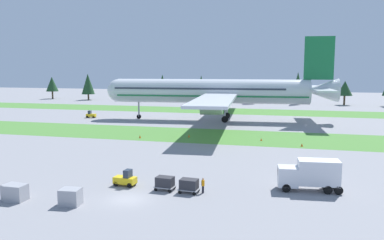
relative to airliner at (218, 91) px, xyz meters
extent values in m
plane|color=gray|center=(2.06, -63.92, -7.74)|extent=(400.00, 400.00, 0.00)
cube|color=#4C8438|center=(2.06, -23.56, -7.74)|extent=(320.00, 17.41, 0.01)
cube|color=#4C8438|center=(2.06, 23.26, -7.74)|extent=(320.00, 17.41, 0.01)
cylinder|color=silver|center=(-1.81, -0.15, -0.02)|extent=(50.93, 10.50, 6.31)
sphere|color=silver|center=(-27.01, -2.26, -0.02)|extent=(6.18, 6.18, 6.18)
cone|color=silver|center=(25.85, 2.16, 0.46)|extent=(9.11, 6.69, 5.99)
cube|color=#19703D|center=(-1.81, -0.15, -1.12)|extent=(49.71, 10.53, 0.36)
cube|color=#283342|center=(-4.88, -0.41, 0.77)|extent=(44.79, 10.05, 0.44)
cube|color=silver|center=(2.94, -19.94, -0.65)|extent=(10.82, 34.48, 0.57)
cylinder|color=#A3A3A8|center=(1.32, -14.97, -2.72)|extent=(5.21, 3.87, 3.47)
cube|color=silver|center=(-0.41, 20.15, -0.65)|extent=(10.82, 34.48, 0.57)
cylinder|color=#A3A3A8|center=(-1.19, 14.98, -2.72)|extent=(5.21, 3.87, 3.47)
cube|color=silver|center=(25.91, -5.92, 0.93)|extent=(5.50, 12.67, 0.40)
cube|color=silver|center=(24.57, 10.15, 0.93)|extent=(5.50, 12.67, 0.40)
cube|color=#19703D|center=(25.24, 2.11, 8.50)|extent=(7.25, 1.28, 10.72)
cylinder|color=#A3A3A8|center=(-21.48, -1.80, -4.05)|extent=(0.44, 0.44, 6.18)
cylinder|color=black|center=(-21.48, -1.80, -7.14)|extent=(1.23, 0.52, 1.20)
cylinder|color=#A3A3A8|center=(2.58, -3.58, -3.93)|extent=(0.44, 0.44, 5.93)
cylinder|color=black|center=(2.58, -3.58, -6.89)|extent=(1.74, 0.73, 1.70)
cylinder|color=#A3A3A8|center=(1.95, 3.96, -3.93)|extent=(0.44, 0.44, 5.93)
cylinder|color=black|center=(1.95, 3.96, -6.89)|extent=(1.74, 0.73, 1.70)
cube|color=yellow|center=(-0.22, -59.51, -7.06)|extent=(2.70, 1.52, 0.77)
cube|color=#283342|center=(0.17, -59.54, -6.22)|extent=(0.79, 1.15, 0.90)
cylinder|color=black|center=(-1.17, -59.98, -7.44)|extent=(0.61, 0.25, 0.60)
cylinder|color=black|center=(-1.08, -58.88, -7.44)|extent=(0.61, 0.25, 0.60)
cylinder|color=black|center=(0.64, -60.13, -7.44)|extent=(0.61, 0.25, 0.60)
cylinder|color=black|center=(0.74, -59.04, -7.44)|extent=(0.61, 0.25, 0.60)
cube|color=#A3A3A8|center=(4.86, -59.94, -7.34)|extent=(2.32, 1.68, 0.10)
cube|color=#2D2D33|center=(4.86, -59.94, -6.74)|extent=(2.04, 1.48, 1.10)
cylinder|color=black|center=(3.97, -60.56, -7.54)|extent=(0.41, 0.15, 0.40)
cylinder|color=black|center=(4.09, -59.19, -7.54)|extent=(0.41, 0.15, 0.40)
cylinder|color=black|center=(5.64, -60.70, -7.54)|extent=(0.41, 0.15, 0.40)
cylinder|color=black|center=(5.76, -59.33, -7.54)|extent=(0.41, 0.15, 0.40)
cube|color=#A3A3A8|center=(7.75, -60.19, -7.34)|extent=(2.32, 1.68, 0.10)
cube|color=#2D2D33|center=(7.75, -60.19, -6.74)|extent=(2.04, 1.48, 1.10)
cylinder|color=black|center=(6.86, -60.81, -7.54)|extent=(0.41, 0.15, 0.40)
cylinder|color=black|center=(6.98, -59.43, -7.54)|extent=(0.41, 0.15, 0.40)
cylinder|color=black|center=(8.53, -60.95, -7.54)|extent=(0.41, 0.15, 0.40)
cylinder|color=black|center=(8.65, -59.58, -7.54)|extent=(0.41, 0.15, 0.40)
cube|color=silver|center=(18.39, -56.37, -6.16)|extent=(2.41, 2.50, 2.20)
cube|color=#283342|center=(17.33, -56.47, -5.72)|extent=(0.27, 2.07, 0.97)
cube|color=silver|center=(21.72, -56.05, -5.56)|extent=(4.70, 2.71, 2.80)
cylinder|color=black|center=(18.26, -57.38, -7.26)|extent=(0.98, 0.39, 0.96)
cylinder|color=black|center=(18.07, -55.39, -7.26)|extent=(0.98, 0.39, 0.96)
cylinder|color=black|center=(22.71, -56.96, -7.26)|extent=(0.98, 0.39, 0.96)
cylinder|color=black|center=(22.52, -54.97, -7.26)|extent=(0.98, 0.39, 0.96)
cylinder|color=black|center=(23.83, -56.86, -7.26)|extent=(0.98, 0.39, 0.96)
cylinder|color=black|center=(23.64, -54.87, -7.26)|extent=(0.98, 0.39, 0.96)
cube|color=yellow|center=(-35.30, -2.95, -7.06)|extent=(2.70, 1.51, 0.77)
cube|color=#283342|center=(-35.69, -2.99, -6.22)|extent=(0.79, 1.15, 0.90)
cylinder|color=black|center=(-34.44, -2.33, -7.44)|extent=(0.61, 0.25, 0.60)
cylinder|color=black|center=(-34.35, -3.43, -7.44)|extent=(0.61, 0.25, 0.60)
cylinder|color=black|center=(-36.25, -2.48, -7.44)|extent=(0.61, 0.25, 0.60)
cylinder|color=black|center=(-36.16, -3.58, -7.44)|extent=(0.61, 0.25, 0.60)
cylinder|color=black|center=(9.28, -60.06, -7.32)|extent=(0.18, 0.18, 0.85)
cylinder|color=black|center=(9.30, -59.84, -7.32)|extent=(0.18, 0.18, 0.85)
cylinder|color=orange|center=(9.29, -59.95, -6.58)|extent=(0.36, 0.36, 0.62)
sphere|color=tan|center=(9.29, -59.95, -6.12)|extent=(0.24, 0.24, 0.24)
cylinder|color=orange|center=(9.26, -60.17, -6.61)|extent=(0.10, 0.10, 0.58)
cylinder|color=orange|center=(9.32, -59.72, -6.61)|extent=(0.10, 0.10, 0.58)
cube|color=#A3A3A8|center=(-9.15, -67.07, -6.89)|extent=(2.01, 1.61, 1.70)
cube|color=#A3A3A8|center=(-9.68, -66.82, -6.92)|extent=(2.20, 1.86, 1.64)
cube|color=#A3A3A8|center=(-2.92, -66.87, -6.90)|extent=(2.14, 1.78, 1.69)
cone|color=orange|center=(13.38, -26.60, -7.51)|extent=(0.44, 0.44, 0.46)
cone|color=orange|center=(-0.97, -26.40, -7.40)|extent=(0.44, 0.44, 0.68)
cone|color=orange|center=(20.72, -30.44, -7.46)|extent=(0.44, 0.44, 0.56)
cone|color=orange|center=(-10.20, -29.57, -7.42)|extent=(0.44, 0.44, 0.65)
cylinder|color=#4C3823|center=(-85.60, 54.45, -6.06)|extent=(0.70, 0.70, 3.36)
cone|color=#1E4223|center=(-85.60, 54.45, -1.12)|extent=(5.40, 5.40, 6.52)
cylinder|color=#4C3823|center=(-66.64, 52.52, -6.48)|extent=(0.70, 0.70, 2.53)
cone|color=#1E4223|center=(-66.64, 52.52, -0.79)|extent=(5.65, 5.65, 8.83)
cylinder|color=#4C3823|center=(-49.78, 52.96, -6.22)|extent=(0.70, 0.70, 3.03)
cone|color=#1E4223|center=(-49.78, 52.96, -2.07)|extent=(4.77, 4.77, 5.28)
cylinder|color=#4C3823|center=(-33.58, 55.32, -6.02)|extent=(0.70, 0.70, 3.43)
cone|color=#1E4223|center=(-33.58, 55.32, -0.47)|extent=(3.98, 3.98, 7.68)
cylinder|color=#4C3823|center=(-16.97, 55.72, -6.47)|extent=(0.70, 0.70, 2.53)
cone|color=#1E4223|center=(-16.97, 55.72, -1.07)|extent=(3.91, 3.91, 8.29)
cylinder|color=#4C3823|center=(3.82, 51.44, -6.13)|extent=(0.70, 0.70, 3.22)
cone|color=#1E4223|center=(3.82, 51.44, -1.73)|extent=(4.93, 4.93, 5.57)
cylinder|color=#4C3823|center=(21.36, 52.92, -5.89)|extent=(0.70, 0.70, 3.70)
cone|color=#1E4223|center=(21.36, 52.92, 0.26)|extent=(3.94, 3.94, 8.60)
cylinder|color=#4C3823|center=(38.42, 54.10, -5.96)|extent=(0.70, 0.70, 3.56)
cone|color=#1E4223|center=(38.42, 54.10, -1.45)|extent=(5.57, 5.57, 5.46)
camera|label=1|loc=(18.22, -100.71, 6.05)|focal=36.39mm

